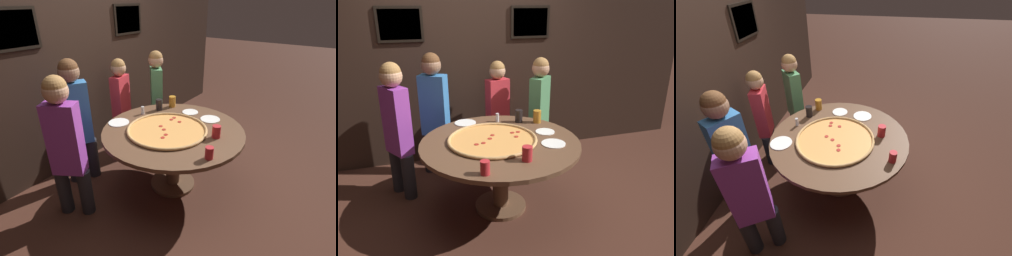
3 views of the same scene
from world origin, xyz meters
TOP-DOWN VIEW (x-y plane):
  - ground_plane at (0.00, 0.00)m, footprint 24.00×24.00m
  - back_wall at (0.00, 1.37)m, footprint 6.40×0.08m
  - dining_table at (0.00, 0.00)m, footprint 1.53×1.53m
  - giant_pizza at (-0.07, 0.03)m, footprint 0.87×0.87m
  - drink_cup_centre_back at (0.10, -0.46)m, footprint 0.09×0.09m
  - drink_cup_by_shaker at (0.35, 0.45)m, footprint 0.08×0.08m
  - drink_cup_near_left at (0.54, 0.38)m, footprint 0.09×0.09m
  - drink_cup_far_left at (-0.29, -0.59)m, footprint 0.08×0.08m
  - white_plate_far_back at (0.46, -0.21)m, footprint 0.23×0.23m
  - white_plate_beside_cup at (0.51, 0.09)m, footprint 0.19×0.19m
  - white_plate_left_side at (-0.23, 0.60)m, footprint 0.23×0.23m
  - condiment_shaker at (0.13, 0.54)m, footprint 0.04×0.04m
  - diner_far_left at (-0.52, 0.96)m, footprint 0.39×0.29m
  - diner_side_left at (0.74, 0.80)m, footprint 0.34×0.33m
  - diner_centre_back at (-0.94, 0.56)m, footprint 0.30×0.38m
  - diner_far_right at (0.28, 1.06)m, footprint 0.35×0.21m

SIDE VIEW (x-z plane):
  - ground_plane at x=0.00m, z-range 0.00..0.00m
  - dining_table at x=0.00m, z-range 0.23..0.97m
  - white_plate_far_back at x=0.46m, z-range 0.74..0.75m
  - white_plate_beside_cup at x=0.51m, z-range 0.74..0.75m
  - white_plate_left_side at x=-0.23m, z-range 0.74..0.75m
  - diner_far_right at x=0.28m, z-range 0.09..1.42m
  - giant_pizza at x=-0.07m, z-range 0.74..0.77m
  - diner_side_left at x=0.74m, z-range 0.09..1.48m
  - condiment_shaker at x=0.13m, z-range 0.74..0.84m
  - drink_cup_far_left at x=-0.29m, z-range 0.74..0.86m
  - drink_cup_centre_back at x=0.10m, z-range 0.74..0.87m
  - drink_cup_near_left at x=0.54m, z-range 0.74..0.88m
  - drink_cup_by_shaker at x=0.35m, z-range 0.74..0.88m
  - diner_centre_back at x=-0.94m, z-range 0.10..1.55m
  - diner_far_left at x=-0.52m, z-range 0.10..1.57m
  - back_wall at x=0.00m, z-range 0.00..2.60m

